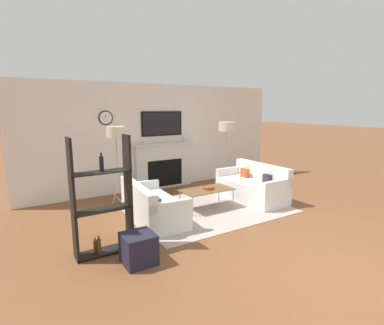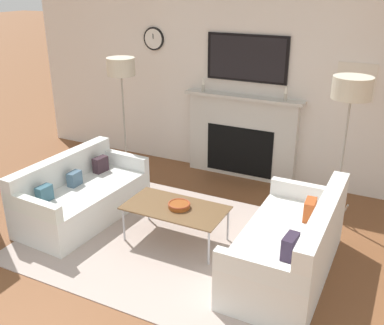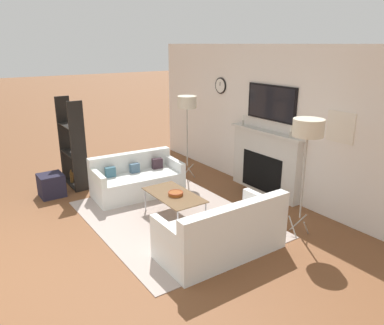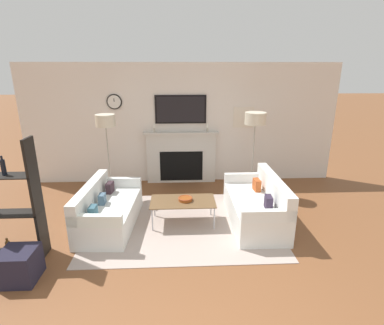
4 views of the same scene
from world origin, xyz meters
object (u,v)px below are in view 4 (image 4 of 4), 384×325
Objects in this scene: couch_left at (108,211)px; floor_lamp_left at (105,122)px; ottoman at (20,265)px; decorative_bowl at (185,199)px; floor_lamp_right at (255,120)px; shelf_unit at (8,204)px; coffee_table at (183,202)px; couch_right at (257,207)px.

floor_lamp_left is (-0.22, 1.28, 1.30)m from couch_left.
couch_left is 3.87× the size of ottoman.
decorative_bowl is 2.22m from floor_lamp_right.
shelf_unit is 4.04× the size of ottoman.
coffee_table is 2.28m from floor_lamp_right.
shelf_unit reaches higher than ottoman.
coffee_table is at bearing 33.46° from ottoman.
couch_left is at bearing 35.56° from shelf_unit.
coffee_table is (1.28, 0.03, 0.12)m from couch_left.
floor_lamp_left reaches higher than couch_right.
couch_right is at bearing 21.83° from ottoman.
couch_right is (2.55, -0.00, 0.02)m from couch_left.
couch_right is at bearing 12.30° from shelf_unit.
coffee_table is 4.56× the size of decorative_bowl.
floor_lamp_right reaches higher than couch_right.
floor_lamp_right reaches higher than coffee_table.
couch_right is 3.94× the size of ottoman.
decorative_bowl is at bearing 33.09° from ottoman.
floor_lamp_right is (0.21, 1.28, 1.30)m from couch_right.
floor_lamp_left is 2.40m from shelf_unit.
floor_lamp_left is at bearing 99.61° from couch_left.
floor_lamp_right reaches higher than floor_lamp_left.
ottoman is at bearing -146.54° from coffee_table.
floor_lamp_left is at bearing 141.00° from decorative_bowl.
floor_lamp_left is (-1.49, 1.25, 1.17)m from coffee_table.
decorative_bowl is 0.14× the size of shelf_unit.
ottoman is (-0.81, -1.35, -0.06)m from couch_left.
couch_right is 6.98× the size of decorative_bowl.
decorative_bowl is at bearing -39.00° from floor_lamp_left.
decorative_bowl is at bearing -139.38° from floor_lamp_right.
floor_lamp_left is 1.00× the size of shelf_unit.
shelf_unit is at bearing -144.44° from couch_left.
floor_lamp_left is 0.99× the size of floor_lamp_right.
couch_left is 0.95× the size of floor_lamp_right.
floor_lamp_left is 3.01m from ottoman.
couch_right is 0.97× the size of floor_lamp_right.
coffee_table is at bearing -39.90° from floor_lamp_left.
couch_left is at bearing -155.20° from floor_lamp_right.
couch_right is at bearing -1.82° from decorative_bowl.
floor_lamp_right is 1.01× the size of shelf_unit.
couch_left is at bearing -178.43° from decorative_bowl.
ottoman is at bearing -120.89° from couch_left.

